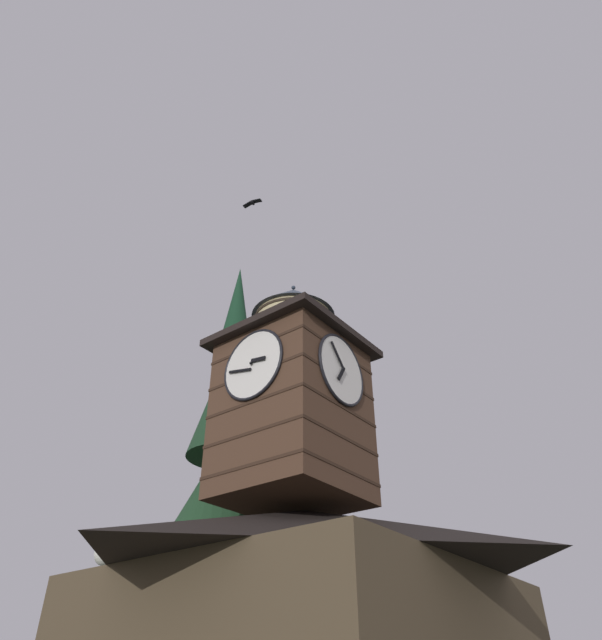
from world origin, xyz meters
name	(u,v)px	position (x,y,z in m)	size (l,w,h in m)	color
building_main	(306,624)	(1.91, -0.75, 3.36)	(10.99, 10.89, 6.56)	#4F402C
clock_tower	(293,395)	(2.75, -0.64, 10.24)	(4.69, 4.69, 8.35)	#4C3323
pine_tree_behind	(222,510)	(1.15, -5.26, 7.50)	(5.87, 5.87, 19.05)	#473323
moon	(106,554)	(-13.87, -34.19, 11.99)	(1.93, 1.93, 1.93)	silver
flying_bird_high	(252,203)	(5.92, -0.01, 16.45)	(0.29, 0.75, 0.13)	black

